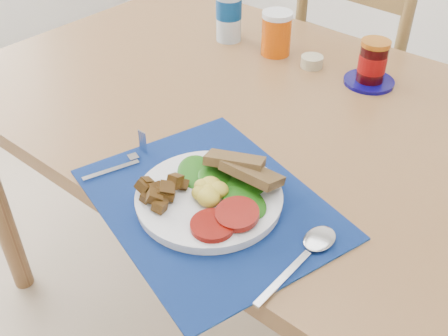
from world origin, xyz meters
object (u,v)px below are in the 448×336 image
at_px(water_bottle, 229,2).
at_px(juice_glass, 276,35).
at_px(breakfast_plate, 205,194).
at_px(jam_on_saucer, 372,65).
at_px(chair_far, 358,72).

height_order(water_bottle, juice_glass, water_bottle).
bearing_deg(breakfast_plate, jam_on_saucer, 72.33).
relative_size(water_bottle, jam_on_saucer, 1.99).
bearing_deg(juice_glass, jam_on_saucer, 2.33).
bearing_deg(juice_glass, breakfast_plate, -65.87).
distance_m(breakfast_plate, juice_glass, 0.61).
height_order(breakfast_plate, water_bottle, water_bottle).
xyz_separation_m(water_bottle, juice_glass, (0.15, 0.01, -0.05)).
xyz_separation_m(chair_far, juice_glass, (-0.06, -0.41, 0.25)).
relative_size(breakfast_plate, water_bottle, 1.05).
bearing_deg(breakfast_plate, juice_glass, 97.85).
bearing_deg(chair_far, jam_on_saucer, 121.47).
distance_m(breakfast_plate, water_bottle, 0.68).
relative_size(chair_far, juice_glass, 10.30).
xyz_separation_m(chair_far, breakfast_plate, (0.20, -0.97, 0.22)).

